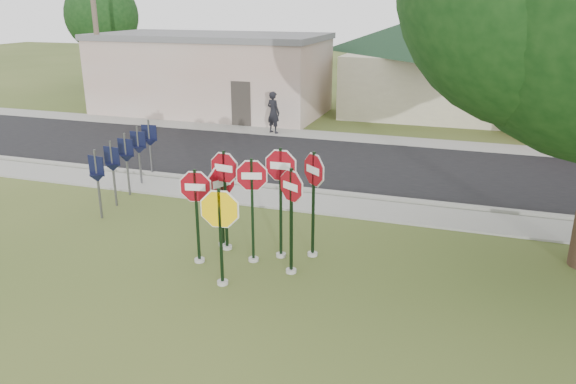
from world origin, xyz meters
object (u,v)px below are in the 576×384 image
(stop_sign_center, at_px, (252,197))
(stop_sign_yellow, at_px, (220,224))
(stop_sign_left, at_px, (196,204))
(pedestrian, at_px, (273,112))
(utility_pole_near, at_px, (95,19))

(stop_sign_center, relative_size, stop_sign_yellow, 1.13)
(stop_sign_left, bearing_deg, pedestrian, 102.43)
(stop_sign_left, relative_size, pedestrian, 1.25)
(stop_sign_center, bearing_deg, pedestrian, 107.85)
(stop_sign_center, bearing_deg, stop_sign_yellow, -99.23)
(stop_sign_yellow, distance_m, stop_sign_left, 1.30)
(stop_sign_yellow, relative_size, stop_sign_left, 0.98)
(stop_sign_left, xyz_separation_m, utility_pole_near, (-12.92, 14.36, 3.52))
(stop_sign_center, distance_m, utility_pole_near, 20.10)
(stop_sign_center, xyz_separation_m, stop_sign_yellow, (-0.21, -1.29, -0.20))
(stop_sign_yellow, bearing_deg, stop_sign_center, 80.77)
(stop_sign_yellow, height_order, utility_pole_near, utility_pole_near)
(stop_sign_center, xyz_separation_m, stop_sign_left, (-1.19, -0.45, -0.16))
(stop_sign_left, bearing_deg, stop_sign_center, 20.47)
(stop_sign_center, distance_m, stop_sign_yellow, 1.32)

